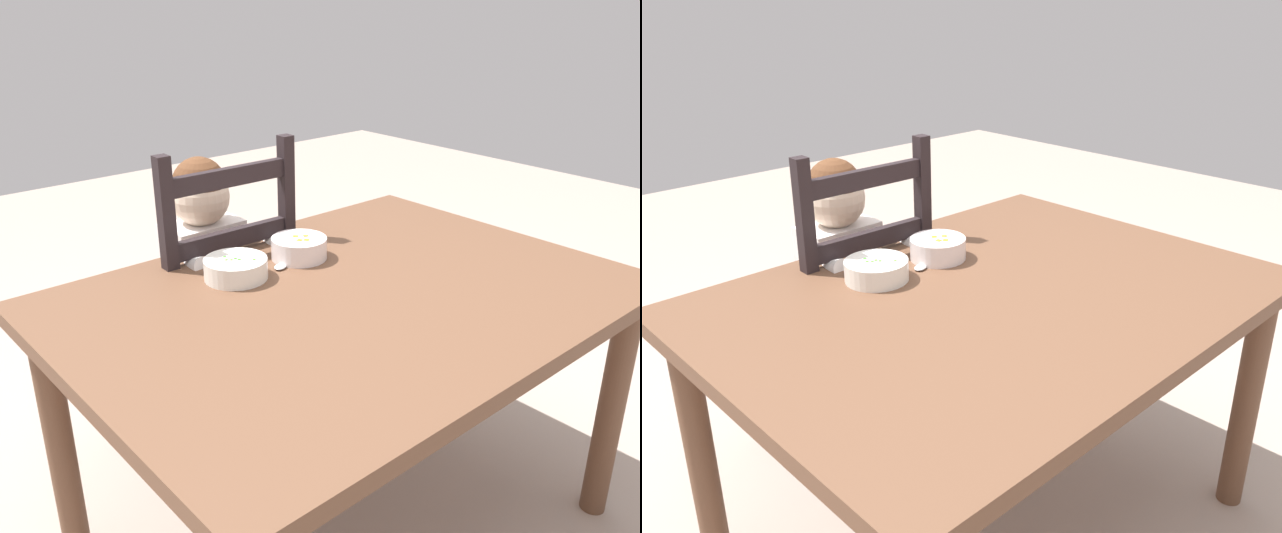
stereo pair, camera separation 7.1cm
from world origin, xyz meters
TOP-DOWN VIEW (x-y plane):
  - ground_plane at (0.00, 0.00)m, footprint 8.00×8.00m
  - dining_table at (0.00, 0.00)m, footprint 1.34×0.99m
  - dining_chair at (-0.05, 0.54)m, footprint 0.43×0.43m
  - child_figure at (-0.05, 0.54)m, footprint 0.32×0.31m
  - bowl_of_peas at (-0.16, 0.25)m, footprint 0.16×0.16m
  - bowl_of_carrots at (0.05, 0.25)m, footprint 0.15×0.15m
  - spoon at (-0.02, 0.23)m, footprint 0.13×0.08m

SIDE VIEW (x-z plane):
  - ground_plane at x=0.00m, z-range 0.00..0.00m
  - dining_chair at x=-0.05m, z-range -0.04..0.99m
  - dining_table at x=0.00m, z-range 0.27..0.99m
  - child_figure at x=-0.05m, z-range 0.15..1.11m
  - spoon at x=-0.02m, z-range 0.72..0.73m
  - bowl_of_peas at x=-0.16m, z-range 0.73..0.78m
  - bowl_of_carrots at x=0.05m, z-range 0.73..0.79m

